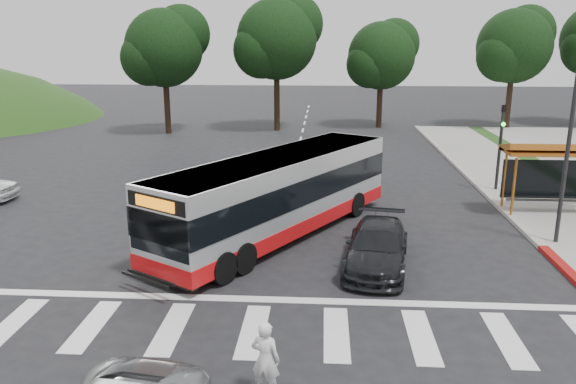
{
  "coord_description": "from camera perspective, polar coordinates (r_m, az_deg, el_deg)",
  "views": [
    {
      "loc": [
        1.62,
        -17.1,
        6.8
      ],
      "look_at": [
        0.4,
        1.94,
        1.6
      ],
      "focal_mm": 35.0,
      "sensor_mm": 36.0,
      "label": 1
    }
  ],
  "objects": [
    {
      "name": "curb_east",
      "position": [
        27.01,
        19.4,
        -0.06
      ],
      "size": [
        0.3,
        40.0,
        0.15
      ],
      "primitive_type": "cube",
      "color": "#9E9991",
      "rests_on": "ground"
    },
    {
      "name": "crosswalk_ladder",
      "position": [
        13.97,
        -3.55,
        -13.88
      ],
      "size": [
        18.0,
        2.6,
        0.01
      ],
      "primitive_type": "cube",
      "color": "silver",
      "rests_on": "ground"
    },
    {
      "name": "tree_north_a",
      "position": [
        43.31,
        -1.05,
        15.4
      ],
      "size": [
        6.6,
        6.15,
        10.17
      ],
      "color": "black",
      "rests_on": "ground"
    },
    {
      "name": "tree_north_b",
      "position": [
        45.39,
        9.57,
        13.6
      ],
      "size": [
        5.72,
        5.33,
        8.43
      ],
      "color": "black",
      "rests_on": "ground"
    },
    {
      "name": "bus_shelter",
      "position": [
        24.43,
        25.71,
        3.24
      ],
      "size": [
        4.2,
        1.6,
        2.86
      ],
      "color": "#A3581B",
      "rests_on": "sidewalk_east"
    },
    {
      "name": "tree_north_c",
      "position": [
        42.75,
        -12.38,
        14.22
      ],
      "size": [
        6.16,
        5.74,
        9.3
      ],
      "color": "black",
      "rests_on": "ground"
    },
    {
      "name": "ground",
      "position": [
        18.47,
        -1.62,
        -6.36
      ],
      "size": [
        140.0,
        140.0,
        0.0
      ],
      "primitive_type": "plane",
      "color": "black",
      "rests_on": "ground"
    },
    {
      "name": "pedestrian",
      "position": [
        11.37,
        -2.3,
        -16.62
      ],
      "size": [
        0.66,
        0.52,
        1.6
      ],
      "primitive_type": "imported",
      "rotation": [
        0.0,
        0.0,
        2.89
      ],
      "color": "white",
      "rests_on": "ground"
    },
    {
      "name": "sidewalk_east",
      "position": [
        27.63,
        23.39,
        -0.15
      ],
      "size": [
        4.0,
        40.0,
        0.12
      ],
      "primitive_type": "cube",
      "color": "gray",
      "rests_on": "ground"
    },
    {
      "name": "traffic_signal_ne_short",
      "position": [
        27.15,
        20.8,
        5.09
      ],
      "size": [
        0.18,
        0.37,
        4.0
      ],
      "color": "black",
      "rests_on": "ground"
    },
    {
      "name": "dark_sedan",
      "position": [
        17.52,
        9.01,
        -5.5
      ],
      "size": [
        2.51,
        4.71,
        1.3
      ],
      "primitive_type": "imported",
      "rotation": [
        0.0,
        0.0,
        -0.16
      ],
      "color": "black",
      "rests_on": "ground"
    },
    {
      "name": "transit_bus",
      "position": [
        19.77,
        -0.92,
        -0.46
      ],
      "size": [
        7.96,
        10.82,
        2.9
      ],
      "primitive_type": null,
      "rotation": [
        0.0,
        0.0,
        -0.55
      ],
      "color": "#AAACAF",
      "rests_on": "ground"
    },
    {
      "name": "traffic_signal_ne_tall",
      "position": [
        20.44,
        26.74,
        5.41
      ],
      "size": [
        0.18,
        0.37,
        6.5
      ],
      "color": "black",
      "rests_on": "ground"
    },
    {
      "name": "tree_ne_a",
      "position": [
        47.42,
        22.08,
        13.68
      ],
      "size": [
        6.16,
        5.74,
        9.3
      ],
      "color": "black",
      "rests_on": "parking_lot"
    }
  ]
}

